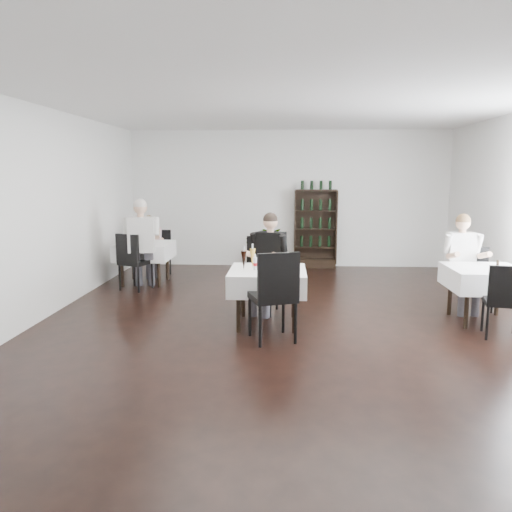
# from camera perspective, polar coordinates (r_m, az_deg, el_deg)

# --- Properties ---
(room_shell) EXTENTS (9.00, 9.00, 9.00)m
(room_shell) POSITION_cam_1_polar(r_m,az_deg,el_deg) (6.66, 3.95, 4.60)
(room_shell) COLOR black
(room_shell) RESTS_ON ground
(wine_shelf) EXTENTS (0.90, 0.28, 1.75)m
(wine_shelf) POSITION_cam_1_polar(r_m,az_deg,el_deg) (11.04, 6.81, 3.03)
(wine_shelf) COLOR black
(wine_shelf) RESTS_ON ground
(main_table) EXTENTS (1.03, 1.03, 0.77)m
(main_table) POSITION_cam_1_polar(r_m,az_deg,el_deg) (6.79, 1.33, -2.79)
(main_table) COLOR black
(main_table) RESTS_ON ground
(left_table) EXTENTS (0.98, 0.98, 0.77)m
(left_table) POSITION_cam_1_polar(r_m,az_deg,el_deg) (9.61, -12.58, 0.58)
(left_table) COLOR black
(left_table) RESTS_ON ground
(right_table) EXTENTS (0.98, 0.98, 0.77)m
(right_table) POSITION_cam_1_polar(r_m,az_deg,el_deg) (7.61, 24.65, -2.34)
(right_table) COLOR black
(right_table) RESTS_ON ground
(potted_tree) EXTENTS (0.98, 0.91, 0.90)m
(potted_tree) POSITION_cam_1_polar(r_m,az_deg,el_deg) (10.91, 0.75, 0.93)
(potted_tree) COLOR #265D20
(potted_tree) RESTS_ON ground
(main_chair_far) EXTENTS (0.60, 0.61, 1.12)m
(main_chair_far) POSITION_cam_1_polar(r_m,az_deg,el_deg) (7.48, 0.57, -1.53)
(main_chair_far) COLOR black
(main_chair_far) RESTS_ON ground
(main_chair_near) EXTENTS (0.66, 0.67, 1.14)m
(main_chair_near) POSITION_cam_1_polar(r_m,az_deg,el_deg) (6.07, 2.15, -3.99)
(main_chair_near) COLOR black
(main_chair_near) RESTS_ON ground
(left_chair_far) EXTENTS (0.43, 0.44, 0.92)m
(left_chair_far) POSITION_cam_1_polar(r_m,az_deg,el_deg) (10.32, -10.94, 0.70)
(left_chair_far) COLOR black
(left_chair_far) RESTS_ON ground
(left_chair_near) EXTENTS (0.60, 0.61, 1.02)m
(left_chair_near) POSITION_cam_1_polar(r_m,az_deg,el_deg) (9.07, -13.94, -0.22)
(left_chair_near) COLOR black
(left_chair_near) RESTS_ON ground
(right_chair_far) EXTENTS (0.46, 0.46, 0.94)m
(right_chair_far) POSITION_cam_1_polar(r_m,az_deg,el_deg) (8.35, 23.78, -1.90)
(right_chair_far) COLOR black
(right_chair_far) RESTS_ON ground
(right_chair_near) EXTENTS (0.52, 0.52, 0.95)m
(right_chair_near) POSITION_cam_1_polar(r_m,az_deg,el_deg) (6.94, 26.51, -4.18)
(right_chair_near) COLOR black
(right_chair_near) RESTS_ON ground
(diner_main) EXTENTS (0.66, 0.70, 1.49)m
(diner_main) POSITION_cam_1_polar(r_m,az_deg,el_deg) (7.35, 1.40, 0.09)
(diner_main) COLOR #424149
(diner_main) RESTS_ON ground
(diner_left_far) EXTENTS (0.55, 0.58, 1.24)m
(diner_left_far) POSITION_cam_1_polar(r_m,az_deg,el_deg) (10.27, -12.00, 1.69)
(diner_left_far) COLOR #424149
(diner_left_far) RESTS_ON ground
(diner_left_near) EXTENTS (0.66, 0.69, 1.63)m
(diner_left_near) POSITION_cam_1_polar(r_m,az_deg,el_deg) (9.05, -12.91, 2.10)
(diner_left_near) COLOR #424149
(diner_left_near) RESTS_ON ground
(diner_right_far) EXTENTS (0.58, 0.59, 1.47)m
(diner_right_far) POSITION_cam_1_polar(r_m,az_deg,el_deg) (8.04, 22.58, 0.07)
(diner_right_far) COLOR #424149
(diner_right_far) RESTS_ON ground
(plate_far) EXTENTS (0.35, 0.35, 0.09)m
(plate_far) POSITION_cam_1_polar(r_m,az_deg,el_deg) (6.89, 1.90, -1.18)
(plate_far) COLOR white
(plate_far) RESTS_ON main_table
(plate_near) EXTENTS (0.28, 0.28, 0.07)m
(plate_near) POSITION_cam_1_polar(r_m,az_deg,el_deg) (6.65, 1.47, -1.61)
(plate_near) COLOR white
(plate_near) RESTS_ON main_table
(pilsner_dark) EXTENTS (0.08, 0.08, 0.33)m
(pilsner_dark) POSITION_cam_1_polar(r_m,az_deg,el_deg) (6.69, -1.41, -0.51)
(pilsner_dark) COLOR black
(pilsner_dark) RESTS_ON main_table
(pilsner_lager) EXTENTS (0.08, 0.08, 0.34)m
(pilsner_lager) POSITION_cam_1_polar(r_m,az_deg,el_deg) (6.83, -0.39, -0.25)
(pilsner_lager) COLOR gold
(pilsner_lager) RESTS_ON main_table
(coke_bottle) EXTENTS (0.06, 0.06, 0.22)m
(coke_bottle) POSITION_cam_1_polar(r_m,az_deg,el_deg) (6.73, -0.09, -0.86)
(coke_bottle) COLOR silver
(coke_bottle) RESTS_ON main_table
(napkin_cutlery) EXTENTS (0.21, 0.20, 0.02)m
(napkin_cutlery) POSITION_cam_1_polar(r_m,az_deg,el_deg) (6.53, 3.89, -1.91)
(napkin_cutlery) COLOR black
(napkin_cutlery) RESTS_ON main_table
(pepper_mill) EXTENTS (0.04, 0.04, 0.10)m
(pepper_mill) POSITION_cam_1_polar(r_m,az_deg,el_deg) (7.73, 25.90, -0.76)
(pepper_mill) COLOR black
(pepper_mill) RESTS_ON right_table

